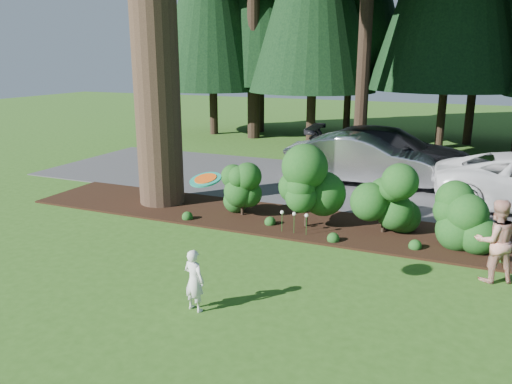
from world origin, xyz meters
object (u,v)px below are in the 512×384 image
at_px(child, 194,280).
at_px(adult, 495,241).
at_px(car_silver_wagon, 360,159).
at_px(frisbee, 205,179).
at_px(car_dark_suv, 389,151).

xyz_separation_m(child, adult, (4.51, 3.18, 0.26)).
height_order(car_silver_wagon, child, car_silver_wagon).
xyz_separation_m(car_silver_wagon, frisbee, (-0.37, -9.64, 1.46)).
bearing_deg(child, car_silver_wagon, -81.93).
bearing_deg(car_dark_suv, child, 169.17).
bearing_deg(adult, frisbee, 13.13).
height_order(car_silver_wagon, car_dark_suv, car_dark_suv).
height_order(child, frisbee, frisbee).
bearing_deg(car_silver_wagon, child, 172.40).
xyz_separation_m(car_silver_wagon, adult, (3.82, -6.35, -0.04)).
height_order(car_silver_wagon, adult, car_silver_wagon).
bearing_deg(car_dark_suv, frisbee, 170.86).
bearing_deg(car_silver_wagon, car_dark_suv, -24.77).
height_order(car_dark_suv, child, car_dark_suv).
height_order(child, adult, adult).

